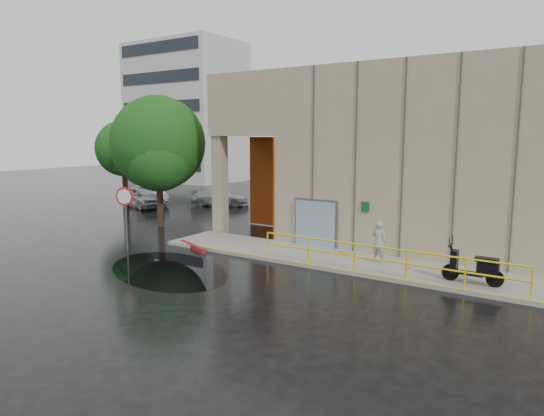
# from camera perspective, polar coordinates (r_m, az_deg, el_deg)

# --- Properties ---
(ground) EXTENTS (120.00, 120.00, 0.00)m
(ground) POSITION_cam_1_polar(r_m,az_deg,el_deg) (17.07, -5.07, -8.62)
(ground) COLOR black
(ground) RESTS_ON ground
(sidewalk) EXTENTS (20.00, 3.00, 0.15)m
(sidewalk) POSITION_cam_1_polar(r_m,az_deg,el_deg) (18.99, 13.25, -6.81)
(sidewalk) COLOR gray
(sidewalk) RESTS_ON ground
(building) EXTENTS (20.00, 10.17, 8.00)m
(building) POSITION_cam_1_polar(r_m,az_deg,el_deg) (24.30, 21.35, 6.01)
(building) COLOR tan
(building) RESTS_ON ground
(guardrail) EXTENTS (9.56, 0.06, 1.03)m
(guardrail) POSITION_cam_1_polar(r_m,az_deg,el_deg) (17.53, 12.56, -6.04)
(guardrail) COLOR yellow
(guardrail) RESTS_ON sidewalk
(distant_building) EXTENTS (12.00, 8.08, 15.00)m
(distant_building) POSITION_cam_1_polar(r_m,az_deg,el_deg) (55.88, -10.02, 10.94)
(distant_building) COLOR silver
(distant_building) RESTS_ON ground
(person) EXTENTS (0.63, 0.45, 1.64)m
(person) POSITION_cam_1_polar(r_m,az_deg,el_deg) (19.15, 12.47, -3.90)
(person) COLOR #A1A1A5
(person) RESTS_ON sidewalk
(scooter) EXTENTS (1.96, 0.63, 1.51)m
(scooter) POSITION_cam_1_polar(r_m,az_deg,el_deg) (17.38, 22.68, -5.49)
(scooter) COLOR black
(scooter) RESTS_ON sidewalk
(stop_sign) EXTENTS (0.81, 0.34, 2.83)m
(stop_sign) POSITION_cam_1_polar(r_m,az_deg,el_deg) (22.01, -16.90, 0.37)
(stop_sign) COLOR #5A5A5E
(stop_sign) RESTS_ON ground
(red_curb) EXTENTS (2.28, 1.10, 0.18)m
(red_curb) POSITION_cam_1_polar(r_m,az_deg,el_deg) (22.16, -9.36, -4.46)
(red_curb) COLOR maroon
(red_curb) RESTS_ON ground
(puddle) EXTENTS (7.17, 5.89, 0.01)m
(puddle) POSITION_cam_1_polar(r_m,az_deg,el_deg) (18.87, -12.12, -7.10)
(puddle) COLOR black
(puddle) RESTS_ON ground
(car_a) EXTENTS (4.70, 3.12, 1.49)m
(car_a) POSITION_cam_1_polar(r_m,az_deg,el_deg) (35.43, -14.95, 1.30)
(car_a) COLOR #ACAEB4
(car_a) RESTS_ON ground
(car_b) EXTENTS (4.50, 3.21, 1.41)m
(car_b) POSITION_cam_1_polar(r_m,az_deg,el_deg) (36.85, -14.13, 1.54)
(car_b) COLOR white
(car_b) RESTS_ON ground
(car_c) EXTENTS (4.54, 3.37, 1.22)m
(car_c) POSITION_cam_1_polar(r_m,az_deg,el_deg) (35.19, -6.17, 1.27)
(car_c) COLOR #B8BBC0
(car_c) RESTS_ON ground
(tree_near) EXTENTS (5.14, 5.14, 7.19)m
(tree_near) POSITION_cam_1_polar(r_m,az_deg,el_deg) (27.12, -13.24, 7.01)
(tree_near) COLOR #301F10
(tree_near) RESTS_ON ground
(tree_far) EXTENTS (3.69, 3.68, 6.02)m
(tree_far) POSITION_cam_1_polar(r_m,az_deg,el_deg) (33.64, -16.96, 6.45)
(tree_far) COLOR #301F10
(tree_far) RESTS_ON ground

